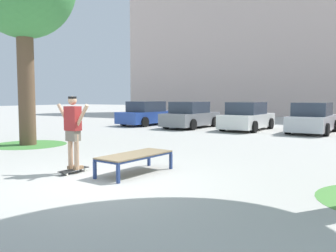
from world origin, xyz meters
The scene contains 10 objects.
ground_plane centered at (0.00, 0.00, 0.00)m, with size 120.00×120.00×0.00m, color #B7B5AD.
building_facade centered at (0.13, 29.02, 7.42)m, with size 38.38×4.00×14.85m, color beige.
skate_box centered at (0.21, 0.99, 0.41)m, with size 0.96×1.97×0.46m.
skateboard centered at (-1.06, 0.31, 0.08)m, with size 0.22×0.81×0.09m.
skater centered at (-1.06, 0.31, 1.07)m, with size 1.00×0.29×1.69m.
grass_patch_near_left centered at (-6.17, 3.07, 0.00)m, with size 2.78×2.78×0.01m, color #47893D.
car_blue centered at (-7.53, 13.09, 0.69)m, with size 2.27×4.36×1.50m.
car_grey centered at (-4.26, 12.69, 0.69)m, with size 2.09×4.29×1.50m.
car_white centered at (-0.99, 12.94, 0.69)m, with size 2.09×4.29×1.50m.
car_silver centered at (2.27, 13.05, 0.69)m, with size 2.07×4.28×1.50m.
Camera 1 is at (4.96, -5.63, 1.77)m, focal length 38.04 mm.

